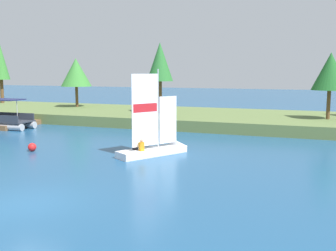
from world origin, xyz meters
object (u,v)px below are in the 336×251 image
at_px(shoreline_tree_midright, 330,72).
at_px(channel_buoy, 32,147).
at_px(shoreline_tree_left, 0,61).
at_px(wooden_dock, 20,124).
at_px(shoreline_tree_centre, 160,62).
at_px(pontoon_boat, 2,121).
at_px(shoreline_tree_midleft, 76,72).
at_px(sailboat, 162,146).

relative_size(shoreline_tree_midright, channel_buoy, 10.72).
relative_size(shoreline_tree_left, wooden_dock, 1.48).
distance_m(shoreline_tree_centre, pontoon_boat, 15.21).
bearing_deg(pontoon_boat, channel_buoy, -39.75).
bearing_deg(shoreline_tree_midright, wooden_dock, -164.29).
bearing_deg(channel_buoy, shoreline_tree_midright, 42.02).
relative_size(shoreline_tree_centre, channel_buoy, 12.89).
height_order(shoreline_tree_midleft, shoreline_tree_centre, shoreline_tree_centre).
bearing_deg(sailboat, wooden_dock, 100.34).
xyz_separation_m(shoreline_tree_midleft, pontoon_boat, (-0.46, -11.16, -4.19)).
xyz_separation_m(shoreline_tree_left, shoreline_tree_midleft, (12.20, -1.58, -1.38)).
distance_m(shoreline_tree_centre, channel_buoy, 16.44).
bearing_deg(sailboat, shoreline_tree_left, 90.03).
height_order(wooden_dock, sailboat, sailboat).
height_order(shoreline_tree_left, shoreline_tree_centre, shoreline_tree_left).
bearing_deg(sailboat, shoreline_tree_midleft, 77.45).
bearing_deg(shoreline_tree_centre, shoreline_tree_left, 168.49).
height_order(shoreline_tree_left, channel_buoy, shoreline_tree_left).
distance_m(shoreline_tree_midleft, shoreline_tree_centre, 11.94).
bearing_deg(shoreline_tree_midright, pontoon_boat, -162.18).
height_order(shoreline_tree_midleft, pontoon_boat, shoreline_tree_midleft).
bearing_deg(shoreline_tree_centre, channel_buoy, -100.03).
bearing_deg(shoreline_tree_centre, shoreline_tree_midleft, 164.21).
height_order(shoreline_tree_centre, channel_buoy, shoreline_tree_centre).
bearing_deg(pontoon_boat, wooden_dock, 57.43).
height_order(shoreline_tree_midleft, sailboat, shoreline_tree_midleft).
xyz_separation_m(shoreline_tree_midleft, shoreline_tree_midright, (26.48, -2.50, 0.13)).
relative_size(shoreline_tree_left, sailboat, 1.41).
distance_m(shoreline_tree_midright, channel_buoy, 24.33).
distance_m(shoreline_tree_midleft, pontoon_boat, 11.93).
height_order(shoreline_tree_centre, shoreline_tree_midright, shoreline_tree_centre).
distance_m(shoreline_tree_centre, wooden_dock, 14.10).
distance_m(shoreline_tree_centre, sailboat, 15.03).
distance_m(shoreline_tree_left, channel_buoy, 29.61).
distance_m(sailboat, pontoon_boat, 17.88).
xyz_separation_m(shoreline_tree_midleft, wooden_dock, (0.33, -9.86, -4.63)).
xyz_separation_m(shoreline_tree_midright, wooden_dock, (-26.16, -7.36, -4.76)).
distance_m(shoreline_tree_left, shoreline_tree_midleft, 12.38).
relative_size(shoreline_tree_left, pontoon_boat, 1.34).
distance_m(shoreline_tree_left, pontoon_boat, 18.20).
distance_m(shoreline_tree_left, shoreline_tree_centre, 24.14).
xyz_separation_m(shoreline_tree_centre, wooden_dock, (-11.12, -6.62, -5.61)).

